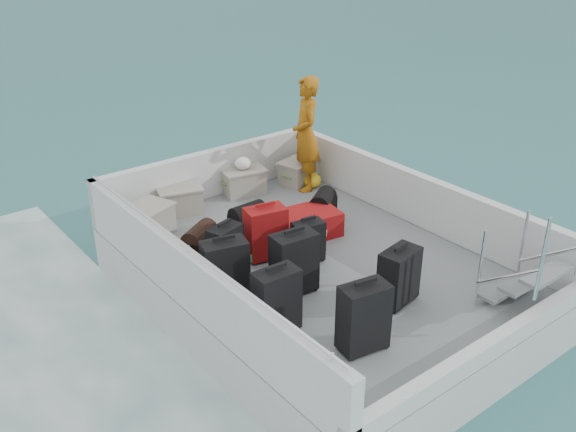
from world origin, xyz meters
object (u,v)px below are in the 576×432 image
suitcase_4 (294,263)px  suitcase_7 (308,242)px  suitcase_0 (277,302)px  suitcase_2 (226,249)px  suitcase_5 (266,233)px  crate_3 (299,173)px  suitcase_3 (364,318)px  suitcase_6 (399,277)px  crate_1 (180,201)px  suitcase_8 (306,224)px  passenger (306,134)px  crate_2 (243,182)px  suitcase_1 (225,272)px  crate_0 (146,223)px

suitcase_4 → suitcase_7: (0.55, 0.42, -0.09)m
suitcase_0 → suitcase_2: size_ratio=1.21×
suitcase_5 → crate_3: suitcase_5 is taller
suitcase_3 → suitcase_4: (0.12, 1.21, 0.00)m
suitcase_6 → crate_1: size_ratio=1.11×
suitcase_0 → suitcase_5: suitcase_0 is taller
suitcase_6 → suitcase_8: 1.84m
suitcase_4 → passenger: (1.95, 2.17, 0.50)m
crate_2 → crate_3: bearing=-13.6°
suitcase_5 → suitcase_2: bearing=-170.6°
suitcase_4 → crate_1: suitcase_4 is taller
suitcase_0 → crate_1: bearing=81.3°
suitcase_1 → crate_0: (0.00, 1.87, -0.16)m
suitcase_2 → suitcase_4: size_ratio=0.81×
crate_0 → crate_2: bearing=12.2°
suitcase_1 → suitcase_6: suitcase_1 is taller
crate_0 → suitcase_5: bearing=-57.1°
crate_1 → suitcase_7: bearing=-76.6°
crate_0 → crate_3: crate_0 is taller
suitcase_7 → crate_1: (-0.52, 2.17, -0.09)m
suitcase_2 → suitcase_3: 2.07m
suitcase_0 → crate_2: (1.70, 3.05, -0.17)m
suitcase_6 → crate_2: bearing=74.3°
suitcase_6 → crate_0: 3.38m
crate_0 → crate_1: (0.71, 0.39, -0.02)m
crate_2 → suitcase_7: bearing=-104.3°
suitcase_8 → crate_3: 1.74m
suitcase_0 → suitcase_5: bearing=60.6°
crate_3 → suitcase_3: bearing=-120.5°
suitcase_7 → suitcase_5: bearing=140.7°
suitcase_0 → suitcase_3: 0.88m
suitcase_0 → suitcase_3: size_ratio=0.98×
suitcase_2 → suitcase_7: suitcase_2 is taller
passenger → suitcase_1: bearing=-29.2°
suitcase_4 → suitcase_8: (0.97, 0.96, -0.19)m
suitcase_7 → suitcase_2: bearing=165.0°
suitcase_3 → suitcase_4: suitcase_4 is taller
suitcase_3 → crate_1: bearing=97.8°
suitcase_3 → crate_2: (1.22, 3.80, -0.18)m
suitcase_3 → suitcase_6: (0.87, 0.36, -0.04)m
crate_2 → suitcase_0: bearing=-119.1°
suitcase_2 → suitcase_8: (1.31, 0.12, -0.13)m
suitcase_2 → suitcase_1: bearing=-139.4°
suitcase_0 → crate_1: 3.12m
suitcase_1 → suitcase_5: bearing=43.8°
passenger → crate_0: bearing=-64.8°
crate_2 → suitcase_6: bearing=-95.8°
suitcase_8 → suitcase_3: bearing=162.5°
suitcase_3 → suitcase_7: size_ratio=1.35×
suitcase_0 → crate_3: bearing=50.6°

